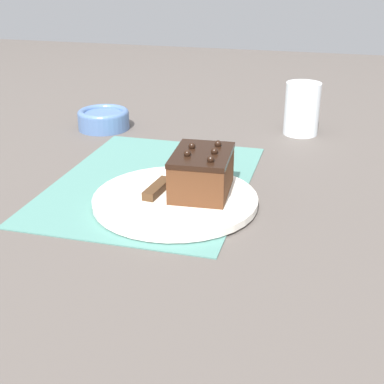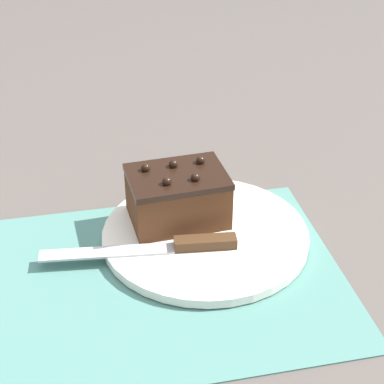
{
  "view_description": "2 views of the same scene",
  "coord_description": "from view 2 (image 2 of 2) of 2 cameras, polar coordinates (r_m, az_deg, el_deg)",
  "views": [
    {
      "loc": [
        0.84,
        0.3,
        0.38
      ],
      "look_at": [
        0.09,
        0.1,
        0.03
      ],
      "focal_mm": 50.0,
      "sensor_mm": 36.0,
      "label": 1
    },
    {
      "loc": [
        -0.08,
        -0.6,
        0.51
      ],
      "look_at": [
        0.06,
        0.08,
        0.07
      ],
      "focal_mm": 60.0,
      "sensor_mm": 36.0,
      "label": 2
    }
  ],
  "objects": [
    {
      "name": "ground_plane",
      "position": [
        0.79,
        -3.4,
        -7.93
      ],
      "size": [
        3.0,
        3.0,
        0.0
      ],
      "primitive_type": "plane",
      "color": "#544C47"
    },
    {
      "name": "placemat_woven",
      "position": [
        0.79,
        -3.41,
        -7.82
      ],
      "size": [
        0.46,
        0.34,
        0.0
      ],
      "primitive_type": "cube",
      "color": "slate",
      "rests_on": "ground_plane"
    },
    {
      "name": "cake_plate",
      "position": [
        0.85,
        1.19,
        -3.84
      ],
      "size": [
        0.27,
        0.27,
        0.01
      ],
      "color": "white",
      "rests_on": "placemat_woven"
    },
    {
      "name": "chocolate_cake",
      "position": [
        0.85,
        -1.29,
        -0.38
      ],
      "size": [
        0.13,
        0.1,
        0.08
      ],
      "rotation": [
        0.0,
        0.0,
        0.07
      ],
      "color": "#512D19",
      "rests_on": "cake_plate"
    },
    {
      "name": "serving_knife",
      "position": [
        0.81,
        -1.74,
        -4.8
      ],
      "size": [
        0.25,
        0.05,
        0.01
      ],
      "rotation": [
        0.0,
        0.0,
        1.47
      ],
      "color": "#472D19",
      "rests_on": "cake_plate"
    }
  ]
}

